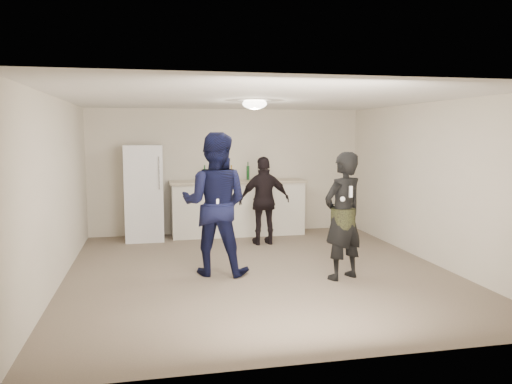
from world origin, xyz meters
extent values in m
plane|color=#6B5B4C|center=(0.00, 0.00, 0.00)|extent=(6.00, 6.00, 0.00)
plane|color=silver|center=(0.00, 0.00, 2.50)|extent=(6.00, 6.00, 0.00)
plane|color=beige|center=(0.00, 3.00, 1.25)|extent=(6.00, 0.00, 6.00)
plane|color=beige|center=(0.00, -3.00, 1.25)|extent=(6.00, 0.00, 6.00)
plane|color=beige|center=(-2.75, 0.00, 1.25)|extent=(0.00, 6.00, 6.00)
plane|color=beige|center=(2.75, 0.00, 1.25)|extent=(0.00, 6.00, 6.00)
cube|color=silver|center=(0.16, 2.67, 0.53)|extent=(2.60, 0.56, 1.05)
cube|color=beige|center=(0.16, 2.67, 1.07)|extent=(2.68, 0.64, 0.04)
cube|color=white|center=(-1.66, 2.60, 0.90)|extent=(0.70, 0.70, 1.80)
cylinder|color=#B7B8BC|center=(-1.38, 2.23, 1.30)|extent=(0.02, 0.02, 0.60)
ellipsoid|color=white|center=(0.00, 0.30, 2.45)|extent=(0.36, 0.36, 0.16)
cylinder|color=silver|center=(-0.42, 2.64, 1.18)|extent=(0.08, 0.08, 0.17)
imported|color=#101544|center=(-0.64, 0.02, 1.02)|extent=(1.19, 1.06, 2.03)
imported|color=black|center=(1.06, -0.61, 0.88)|extent=(0.76, 0.64, 1.77)
cylinder|color=#2F3518|center=(1.06, -0.61, 0.85)|extent=(0.34, 0.34, 0.28)
imported|color=black|center=(0.48, 1.74, 0.80)|extent=(0.96, 0.44, 1.60)
cube|color=white|center=(-0.64, -0.26, 1.05)|extent=(0.04, 0.04, 0.15)
sphere|color=silver|center=(-0.52, -0.23, 0.98)|extent=(0.07, 0.07, 0.07)
cube|color=white|center=(1.06, -0.86, 1.25)|extent=(0.04, 0.04, 0.15)
sphere|color=white|center=(0.96, -0.83, 1.15)|extent=(0.07, 0.07, 0.07)
cylinder|color=#7C5F12|center=(-0.17, 2.49, 1.19)|extent=(0.08, 0.08, 0.19)
cylinder|color=#14461C|center=(0.38, 2.79, 1.23)|extent=(0.06, 0.06, 0.28)
cylinder|color=#8F6314|center=(0.00, 2.54, 1.21)|extent=(0.07, 0.07, 0.24)
cylinder|color=#14471E|center=(-0.49, 2.81, 1.20)|extent=(0.07, 0.07, 0.23)
cylinder|color=silver|center=(-0.32, 2.67, 1.18)|extent=(0.07, 0.07, 0.19)
camera|label=1|loc=(-1.51, -6.99, 2.01)|focal=35.00mm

